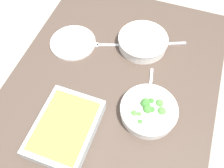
{
  "coord_description": "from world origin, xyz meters",
  "views": [
    {
      "loc": [
        0.56,
        0.2,
        1.68
      ],
      "look_at": [
        0.0,
        0.0,
        0.74
      ],
      "focal_mm": 40.6,
      "sensor_mm": 36.0,
      "label": 1
    }
  ],
  "objects_px": {
    "broccoli_bowl": "(149,110)",
    "baking_dish": "(65,128)",
    "spoon_by_broccoli": "(150,90)",
    "fork_on_table": "(105,45)",
    "side_plate": "(73,43)",
    "spoon_by_stew": "(163,44)",
    "stew_bowl": "(143,41)"
  },
  "relations": [
    {
      "from": "broccoli_bowl",
      "to": "baking_dish",
      "type": "relative_size",
      "value": 0.77
    },
    {
      "from": "broccoli_bowl",
      "to": "spoon_by_broccoli",
      "type": "distance_m",
      "value": 0.12
    },
    {
      "from": "fork_on_table",
      "to": "side_plate",
      "type": "bearing_deg",
      "value": -75.36
    },
    {
      "from": "spoon_by_stew",
      "to": "broccoli_bowl",
      "type": "bearing_deg",
      "value": 4.01
    },
    {
      "from": "stew_bowl",
      "to": "broccoli_bowl",
      "type": "bearing_deg",
      "value": 19.29
    },
    {
      "from": "spoon_by_broccoli",
      "to": "fork_on_table",
      "type": "bearing_deg",
      "value": -122.54
    },
    {
      "from": "fork_on_table",
      "to": "spoon_by_broccoli",
      "type": "bearing_deg",
      "value": 57.46
    },
    {
      "from": "side_plate",
      "to": "spoon_by_broccoli",
      "type": "bearing_deg",
      "value": 72.29
    },
    {
      "from": "baking_dish",
      "to": "side_plate",
      "type": "distance_m",
      "value": 0.46
    },
    {
      "from": "broccoli_bowl",
      "to": "side_plate",
      "type": "relative_size",
      "value": 1.06
    },
    {
      "from": "baking_dish",
      "to": "fork_on_table",
      "type": "height_order",
      "value": "baking_dish"
    },
    {
      "from": "side_plate",
      "to": "spoon_by_broccoli",
      "type": "height_order",
      "value": "side_plate"
    },
    {
      "from": "baking_dish",
      "to": "spoon_by_broccoli",
      "type": "relative_size",
      "value": 1.72
    },
    {
      "from": "broccoli_bowl",
      "to": "fork_on_table",
      "type": "relative_size",
      "value": 1.34
    },
    {
      "from": "stew_bowl",
      "to": "broccoli_bowl",
      "type": "xyz_separation_m",
      "value": [
        0.34,
        0.12,
        -0.0
      ]
    },
    {
      "from": "spoon_by_stew",
      "to": "spoon_by_broccoli",
      "type": "distance_m",
      "value": 0.27
    },
    {
      "from": "stew_bowl",
      "to": "spoon_by_stew",
      "type": "height_order",
      "value": "stew_bowl"
    },
    {
      "from": "spoon_by_broccoli",
      "to": "side_plate",
      "type": "bearing_deg",
      "value": -107.71
    },
    {
      "from": "broccoli_bowl",
      "to": "side_plate",
      "type": "distance_m",
      "value": 0.51
    },
    {
      "from": "baking_dish",
      "to": "side_plate",
      "type": "height_order",
      "value": "baking_dish"
    },
    {
      "from": "stew_bowl",
      "to": "side_plate",
      "type": "height_order",
      "value": "stew_bowl"
    },
    {
      "from": "stew_bowl",
      "to": "spoon_by_broccoli",
      "type": "xyz_separation_m",
      "value": [
        0.23,
        0.1,
        -0.03
      ]
    },
    {
      "from": "baking_dish",
      "to": "fork_on_table",
      "type": "distance_m",
      "value": 0.47
    },
    {
      "from": "broccoli_bowl",
      "to": "spoon_by_stew",
      "type": "distance_m",
      "value": 0.39
    },
    {
      "from": "baking_dish",
      "to": "stew_bowl",
      "type": "bearing_deg",
      "value": 162.83
    },
    {
      "from": "fork_on_table",
      "to": "stew_bowl",
      "type": "bearing_deg",
      "value": 108.78
    },
    {
      "from": "stew_bowl",
      "to": "broccoli_bowl",
      "type": "distance_m",
      "value": 0.36
    },
    {
      "from": "spoon_by_broccoli",
      "to": "broccoli_bowl",
      "type": "bearing_deg",
      "value": 10.28
    },
    {
      "from": "side_plate",
      "to": "fork_on_table",
      "type": "relative_size",
      "value": 1.27
    },
    {
      "from": "broccoli_bowl",
      "to": "side_plate",
      "type": "xyz_separation_m",
      "value": [
        -0.25,
        -0.44,
        -0.02
      ]
    },
    {
      "from": "stew_bowl",
      "to": "fork_on_table",
      "type": "relative_size",
      "value": 1.37
    },
    {
      "from": "stew_bowl",
      "to": "baking_dish",
      "type": "height_order",
      "value": "baking_dish"
    }
  ]
}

